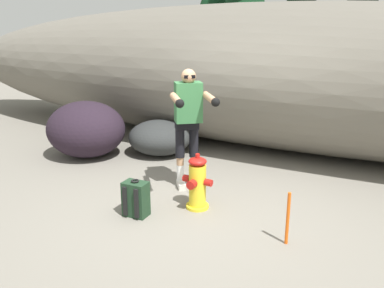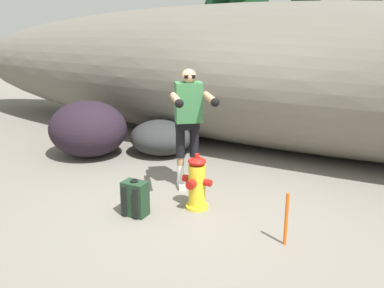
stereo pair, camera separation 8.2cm
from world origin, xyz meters
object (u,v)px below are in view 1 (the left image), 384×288
(spare_backpack, at_px, (136,199))
(boulder_mid, at_px, (86,129))
(fire_hydrant, at_px, (197,184))
(boulder_large, at_px, (160,137))
(utility_worker, at_px, (188,114))
(survey_stake, at_px, (288,218))

(spare_backpack, bearing_deg, boulder_mid, 52.14)
(fire_hydrant, xyz_separation_m, boulder_mid, (-2.72, 0.97, 0.16))
(boulder_large, bearing_deg, utility_worker, -43.57)
(fire_hydrant, bearing_deg, utility_worker, 128.79)
(spare_backpack, relative_size, boulder_large, 0.41)
(boulder_mid, bearing_deg, boulder_large, 33.72)
(utility_worker, distance_m, boulder_large, 1.88)
(fire_hydrant, xyz_separation_m, survey_stake, (1.27, -0.34, -0.04))
(fire_hydrant, relative_size, boulder_mid, 0.53)
(survey_stake, bearing_deg, fire_hydrant, 165.14)
(survey_stake, bearing_deg, boulder_large, 145.20)
(fire_hydrant, height_order, spare_backpack, fire_hydrant)
(fire_hydrant, relative_size, boulder_large, 0.65)
(survey_stake, bearing_deg, boulder_mid, 161.82)
(utility_worker, height_order, spare_backpack, utility_worker)
(utility_worker, bearing_deg, fire_hydrant, -0.25)
(boulder_large, bearing_deg, boulder_mid, -146.28)
(boulder_large, bearing_deg, spare_backpack, -64.23)
(spare_backpack, distance_m, survey_stake, 1.85)
(boulder_mid, height_order, survey_stake, boulder_mid)
(spare_backpack, bearing_deg, survey_stake, -86.36)
(survey_stake, bearing_deg, spare_backpack, -173.65)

